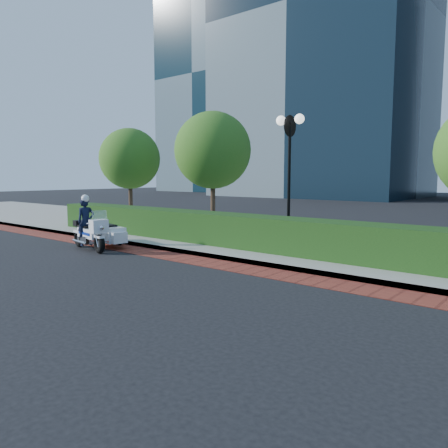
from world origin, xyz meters
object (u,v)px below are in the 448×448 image
Objects in this scene: tree_b at (213,150)px; police_motorcycle at (97,230)px; tree_a at (130,159)px; lamppost at (289,158)px.

police_motorcycle is at bearing -91.24° from tree_b.
tree_a is 2.08× the size of police_motorcycle.
police_motorcycle is at bearing -46.25° from tree_a.
tree_b is 2.22× the size of police_motorcycle.
tree_b is (5.50, 0.00, 0.21)m from tree_a.
tree_a is at bearing 172.59° from lamppost.
tree_b is at bearing 99.31° from police_motorcycle.
tree_a is (-10.00, 1.30, 0.26)m from lamppost.
tree_b is at bearing 163.89° from lamppost.
tree_a is 0.94× the size of tree_b.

